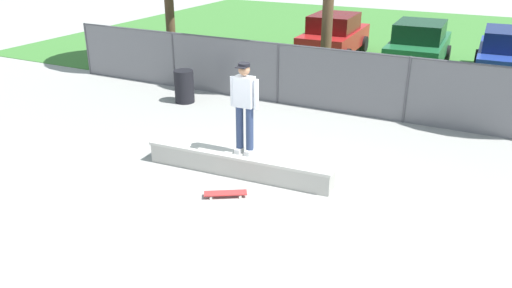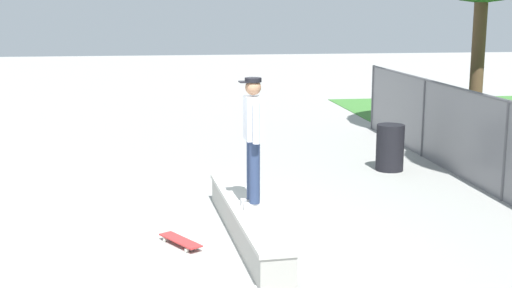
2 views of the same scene
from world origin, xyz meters
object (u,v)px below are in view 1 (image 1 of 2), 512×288
object	(u,v)px
skateboarder	(244,104)
skateboard	(225,193)
concrete_ledge	(238,163)
car_green	(419,45)
car_red	(334,35)
car_blue	(508,54)
trash_bin	(184,86)

from	to	relation	value
skateboarder	skateboard	size ratio (longest dim) A/B	2.34
concrete_ledge	car_green	bearing A→B (deg)	81.40
skateboard	car_green	size ratio (longest dim) A/B	0.18
skateboarder	car_red	world-z (taller)	skateboarder
car_blue	trash_bin	bearing A→B (deg)	-139.52
trash_bin	car_green	bearing A→B (deg)	53.75
car_red	skateboarder	bearing A→B (deg)	-80.56
concrete_ledge	skateboard	world-z (taller)	concrete_ledge
skateboard	car_red	world-z (taller)	car_red
car_blue	trash_bin	xyz separation A→B (m)	(-8.15, -6.95, -0.37)
skateboarder	car_blue	distance (m)	11.20
skateboarder	trash_bin	size ratio (longest dim) A/B	1.96
car_red	car_blue	distance (m)	6.22
skateboarder	trash_bin	xyz separation A→B (m)	(-3.75, 3.33, -1.02)
skateboard	car_red	xyz separation A→B (m)	(-1.94, 11.84, 0.77)
skateboarder	car_green	xyz separation A→B (m)	(1.49, 10.47, -0.65)
car_red	car_green	xyz separation A→B (m)	(3.28, -0.33, 0.00)
car_green	skateboarder	bearing A→B (deg)	-98.08
skateboarder	car_green	bearing A→B (deg)	81.92
skateboard	car_green	xyz separation A→B (m)	(1.35, 11.51, 0.77)
car_red	car_blue	world-z (taller)	same
concrete_ledge	car_blue	size ratio (longest dim) A/B	0.94
concrete_ledge	car_green	world-z (taller)	car_green
concrete_ledge	trash_bin	xyz separation A→B (m)	(-3.64, 3.41, 0.24)
skateboard	trash_bin	xyz separation A→B (m)	(-3.89, 4.36, 0.40)
car_blue	skateboard	bearing A→B (deg)	-110.62
concrete_ledge	trash_bin	world-z (taller)	trash_bin
concrete_ledge	car_green	size ratio (longest dim) A/B	0.94
skateboarder	car_blue	size ratio (longest dim) A/B	0.43
skateboard	car_green	distance (m)	11.61
skateboard	car_red	size ratio (longest dim) A/B	0.18
skateboarder	concrete_ledge	bearing A→B (deg)	-144.08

